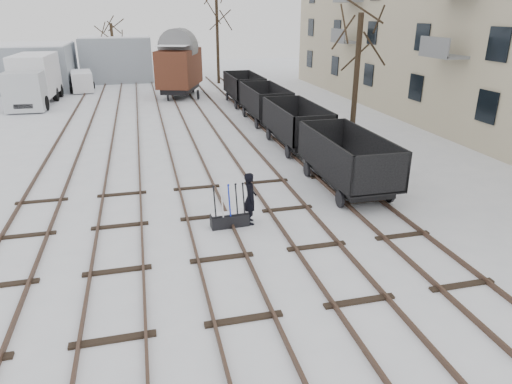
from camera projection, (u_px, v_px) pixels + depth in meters
ground at (222, 259)px, 13.59m from camera, size 120.00×120.00×0.00m
tracks at (180, 140)px, 25.89m from camera, size 13.90×52.00×0.16m
shed_left at (16, 67)px, 42.35m from camera, size 10.00×8.00×4.10m
shed_right at (117, 59)px, 47.92m from camera, size 7.00×6.00×4.50m
ground_frame at (230, 219)px, 15.54m from camera, size 1.32×0.49×1.49m
worker at (250, 198)px, 15.57m from camera, size 0.49×0.70×1.84m
freight_wagon_a at (346, 168)px, 18.70m from camera, size 2.25×5.61×2.29m
freight_wagon_b at (296, 131)px, 24.47m from camera, size 2.25×5.61×2.29m
freight_wagon_c at (265, 108)px, 30.24m from camera, size 2.25×5.61×2.29m
freight_wagon_d at (244, 93)px, 36.01m from camera, size 2.25×5.61×2.29m
box_van_wagon at (179, 66)px, 38.61m from camera, size 4.73×6.37×4.35m
lorry at (34, 79)px, 35.45m from camera, size 2.94×8.36×3.75m
panel_van at (82, 81)px, 41.77m from camera, size 2.28×4.27×1.79m
tree_near at (356, 79)px, 24.91m from camera, size 0.30×0.30×6.82m
tree_far_left at (114, 53)px, 46.93m from camera, size 0.30×0.30×5.77m
tree_far_right at (218, 41)px, 45.29m from camera, size 0.30×0.30×8.21m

